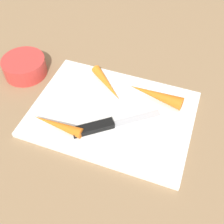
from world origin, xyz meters
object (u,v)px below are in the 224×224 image
carrot_medium (107,84)px  small_bowl (25,66)px  carrot_shortest (57,125)px  carrot_longest (155,95)px  knife (99,126)px  cutting_board (112,114)px

carrot_medium → small_bowl: bearing=-135.5°
carrot_medium → carrot_shortest: size_ratio=1.03×
carrot_longest → small_bowl: size_ratio=1.18×
carrot_medium → carrot_longest: (0.12, 0.00, 0.00)m
carrot_longest → small_bowl: (-0.34, -0.01, -0.00)m
knife → carrot_medium: 0.13m
knife → carrot_longest: (0.09, 0.12, 0.01)m
carrot_medium → carrot_longest: 0.12m
carrot_shortest → carrot_medium: bearing=-106.8°
cutting_board → small_bowl: (-0.26, 0.06, 0.02)m
knife → carrot_shortest: carrot_shortest is taller
cutting_board → carrot_medium: size_ratio=2.97×
small_bowl → cutting_board: bearing=-12.6°
cutting_board → carrot_longest: bearing=41.5°
cutting_board → carrot_longest: size_ratio=2.79×
knife → cutting_board: bearing=40.8°
carrot_medium → small_bowl: (-0.22, -0.01, -0.00)m
cutting_board → carrot_longest: carrot_longest is taller
carrot_medium → carrot_longest: size_ratio=0.94×
carrot_longest → carrot_shortest: bearing=48.4°
knife → carrot_longest: bearing=15.5°
small_bowl → carrot_medium: bearing=3.4°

